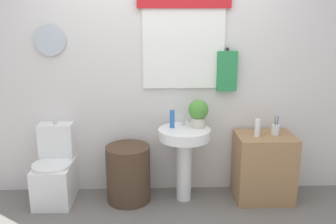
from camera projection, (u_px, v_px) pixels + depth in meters
back_wall at (160, 69)px, 3.74m from camera, size 4.40×0.18×2.60m
toilet at (55, 172)px, 3.71m from camera, size 0.38×0.51×0.79m
laundry_hamper at (128, 174)px, 3.70m from camera, size 0.44×0.44×0.58m
pedestal_sink at (184, 147)px, 3.65m from camera, size 0.51×0.51×0.75m
faucet at (184, 121)px, 3.70m from camera, size 0.03×0.03×0.10m
wooden_cabinet at (263, 167)px, 3.73m from camera, size 0.57×0.44×0.68m
soap_bottle at (172, 119)px, 3.62m from camera, size 0.05×0.05×0.18m
potted_plant at (198, 112)px, 3.62m from camera, size 0.20×0.20×0.28m
lotion_bottle at (257, 128)px, 3.58m from camera, size 0.05×0.05×0.18m
toothbrush_cup at (275, 129)px, 3.65m from camera, size 0.08×0.08×0.19m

